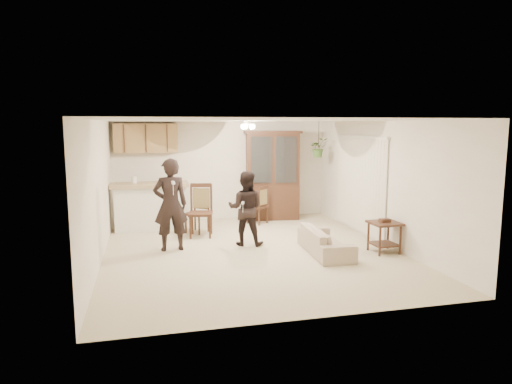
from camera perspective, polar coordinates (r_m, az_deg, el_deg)
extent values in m
plane|color=beige|center=(8.91, -0.65, -7.33)|extent=(6.50, 6.50, 0.00)
cube|color=white|center=(8.58, -0.67, 8.95)|extent=(5.50, 6.50, 0.02)
cube|color=white|center=(11.83, -4.22, 2.70)|extent=(5.50, 0.02, 2.50)
cube|color=white|center=(5.59, 6.91, -3.69)|extent=(5.50, 0.02, 2.50)
cube|color=white|center=(8.48, -19.08, 0.03)|extent=(0.02, 6.50, 2.50)
cube|color=white|center=(9.65, 15.45, 1.15)|extent=(0.02, 6.50, 2.50)
cube|color=white|center=(10.88, -13.04, -1.98)|extent=(1.60, 0.55, 1.00)
cube|color=tan|center=(10.80, -13.14, 0.90)|extent=(1.75, 0.70, 0.08)
cube|color=#9C7544|center=(11.44, -13.61, 6.57)|extent=(1.50, 0.34, 0.70)
imported|color=#2F5C24|center=(11.58, 7.81, 5.50)|extent=(0.43, 0.37, 0.48)
cylinder|color=black|center=(11.57, 7.84, 7.11)|extent=(0.01, 0.01, 0.65)
imported|color=beige|center=(8.75, 8.69, -5.26)|extent=(0.85, 1.92, 0.73)
imported|color=black|center=(8.91, -10.64, -1.55)|extent=(0.69, 0.49, 1.80)
imported|color=black|center=(9.20, -1.30, -2.52)|extent=(0.80, 0.72, 1.35)
cube|color=#321B12|center=(11.82, 2.05, -1.24)|extent=(1.39, 0.70, 0.89)
cube|color=#321B12|center=(11.69, 2.08, 4.13)|extent=(1.38, 0.63, 1.33)
cube|color=silver|center=(11.69, 2.08, 4.13)|extent=(1.14, 0.17, 1.16)
cube|color=#321B12|center=(11.66, 2.09, 7.49)|extent=(1.50, 0.73, 0.07)
cube|color=#321B12|center=(9.00, 15.79, -3.76)|extent=(0.55, 0.55, 0.04)
cube|color=#321B12|center=(9.09, 15.69, -6.28)|extent=(0.46, 0.46, 0.03)
cube|color=#321B12|center=(8.99, 15.81, -3.43)|extent=(0.20, 0.13, 0.06)
cube|color=#321B12|center=(9.99, -6.92, -2.70)|extent=(0.60, 0.60, 0.05)
cube|color=olive|center=(9.93, -6.95, -0.96)|extent=(0.38, 0.12, 0.44)
cube|color=#321B12|center=(9.89, -6.98, 0.67)|extent=(0.46, 0.13, 0.09)
cube|color=#321B12|center=(10.37, -7.40, -2.69)|extent=(0.62, 0.62, 0.05)
cube|color=olive|center=(10.32, -7.42, -1.24)|extent=(0.27, 0.24, 0.38)
cube|color=#321B12|center=(10.28, -7.45, 0.11)|extent=(0.33, 0.29, 0.08)
cube|color=#321B12|center=(11.24, 0.17, -1.85)|extent=(0.59, 0.59, 0.05)
cube|color=olive|center=(11.20, 0.17, -0.56)|extent=(0.26, 0.23, 0.36)
cube|color=#321B12|center=(11.16, 0.17, 0.64)|extent=(0.32, 0.28, 0.07)
cube|color=white|center=(8.43, -10.32, 1.15)|extent=(0.06, 0.16, 0.05)
cube|color=white|center=(8.81, -1.66, -1.38)|extent=(0.08, 0.14, 0.04)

